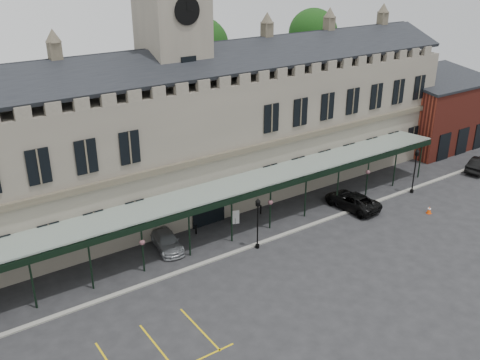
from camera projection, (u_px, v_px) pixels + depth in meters
ground at (286, 281)px, 39.29m from camera, size 140.00×140.00×0.00m
station_building at (178, 140)px, 48.75m from camera, size 60.00×10.36×17.30m
clock_tower at (174, 67)px, 46.18m from camera, size 5.60×5.60×24.80m
canopy at (230, 214)px, 43.98m from camera, size 50.00×4.10×4.30m
brick_annex at (437, 112)px, 65.17m from camera, size 12.40×8.36×9.23m
kerb at (243, 249)px, 43.43m from camera, size 60.00×0.40×0.12m
tree_behind_mid at (201, 47)px, 57.27m from camera, size 6.00×6.00×16.00m
tree_behind_right at (313, 35)px, 65.61m from camera, size 6.00×6.00×16.00m
lamp_post_mid at (258, 219)px, 42.68m from camera, size 0.42×0.42×4.48m
lamp_post_right at (415, 167)px, 52.56m from camera, size 0.44×0.44×4.67m
traffic_cone at (429, 210)px, 49.28m from camera, size 0.45×0.45×0.72m
sign_board at (235, 217)px, 47.30m from camera, size 0.73×0.31×1.30m
bollard_left at (196, 230)px, 45.70m from camera, size 0.15×0.15×0.82m
bollard_right at (261, 210)px, 49.17m from camera, size 0.15×0.15×0.86m
car_taxi at (167, 241)px, 43.44m from camera, size 2.57×4.79×1.32m
car_van at (352, 201)px, 50.13m from camera, size 3.00×5.74×1.54m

